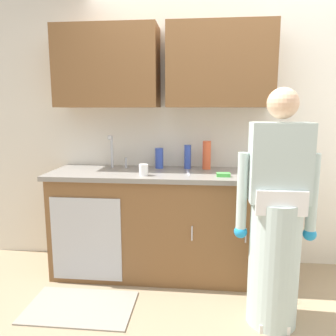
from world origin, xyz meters
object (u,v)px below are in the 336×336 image
(bottle_soap, at_px, (159,158))
(sponge, at_px, (223,175))
(bottle_dish_liquid, at_px, (188,157))
(bottle_cleaner_spray, at_px, (266,160))
(knife_on_counter, at_px, (188,173))
(cup_by_sink, at_px, (144,170))
(person_at_sink, at_px, (276,228))
(bottle_water_short, at_px, (207,155))
(sink, at_px, (112,172))

(bottle_soap, xyz_separation_m, sponge, (0.57, -0.34, -0.08))
(bottle_dish_liquid, height_order, sponge, bottle_dish_liquid)
(bottle_cleaner_spray, distance_m, bottle_soap, 0.97)
(bottle_soap, height_order, knife_on_counter, bottle_soap)
(cup_by_sink, relative_size, sponge, 0.86)
(knife_on_counter, bearing_deg, sponge, 66.27)
(person_at_sink, height_order, bottle_cleaner_spray, person_at_sink)
(bottle_water_short, xyz_separation_m, bottle_soap, (-0.44, 0.00, -0.04))
(bottle_cleaner_spray, bearing_deg, sponge, -139.11)
(bottle_soap, bearing_deg, knife_on_counter, -41.61)
(sink, xyz_separation_m, bottle_dish_liquid, (0.67, 0.17, 0.12))
(person_at_sink, relative_size, bottle_cleaner_spray, 9.03)
(bottle_soap, distance_m, bottle_dish_liquid, 0.26)
(sink, relative_size, cup_by_sink, 5.26)
(bottle_dish_liquid, bearing_deg, bottle_soap, -179.29)
(bottle_soap, xyz_separation_m, bottle_dish_liquid, (0.26, 0.00, 0.02))
(knife_on_counter, bearing_deg, bottle_dish_liquid, 178.01)
(bottle_soap, relative_size, cup_by_sink, 1.99)
(bottle_cleaner_spray, distance_m, bottle_water_short, 0.53)
(bottle_cleaner_spray, distance_m, sponge, 0.53)
(cup_by_sink, distance_m, sponge, 0.66)
(knife_on_counter, bearing_deg, sink, -102.06)
(bottle_water_short, distance_m, knife_on_counter, 0.32)
(person_at_sink, relative_size, bottle_water_short, 6.25)
(bottle_soap, relative_size, sponge, 1.72)
(sink, bearing_deg, bottle_soap, 22.78)
(knife_on_counter, bearing_deg, person_at_sink, 40.59)
(sink, distance_m, bottle_dish_liquid, 0.70)
(bottle_dish_liquid, distance_m, knife_on_counter, 0.27)
(person_at_sink, height_order, cup_by_sink, person_at_sink)
(bottle_dish_liquid, bearing_deg, knife_on_counter, -86.51)
(bottle_cleaner_spray, bearing_deg, bottle_water_short, -179.66)
(bottle_soap, bearing_deg, bottle_dish_liquid, 0.71)
(person_at_sink, bearing_deg, bottle_cleaner_spray, 85.16)
(bottle_dish_liquid, height_order, cup_by_sink, bottle_dish_liquid)
(person_at_sink, bearing_deg, bottle_soap, 136.77)
(bottle_soap, height_order, bottle_dish_liquid, bottle_dish_liquid)
(bottle_water_short, distance_m, sponge, 0.38)
(bottle_water_short, bearing_deg, bottle_cleaner_spray, 0.34)
(person_at_sink, xyz_separation_m, sponge, (-0.33, 0.50, 0.26))
(bottle_dish_liquid, distance_m, cup_by_sink, 0.51)
(sink, bearing_deg, knife_on_counter, -6.58)
(person_at_sink, bearing_deg, sponge, 123.12)
(cup_by_sink, bearing_deg, bottle_soap, 76.97)
(bottle_soap, bearing_deg, bottle_water_short, -0.43)
(sink, relative_size, bottle_water_short, 1.93)
(bottle_dish_liquid, xyz_separation_m, knife_on_counter, (0.02, -0.25, -0.11))
(sink, bearing_deg, person_at_sink, -27.43)
(sponge, bearing_deg, sink, 169.80)
(bottle_dish_liquid, bearing_deg, sponge, -48.45)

